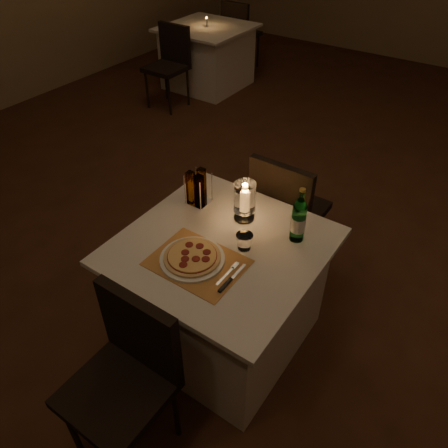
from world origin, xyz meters
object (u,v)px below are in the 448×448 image
Objects in this scene: plate at (192,259)px; water_bottle at (299,220)px; neighbor_table_left at (207,57)px; chair_near at (128,367)px; chair_far at (285,205)px; main_table at (222,292)px; tumbler at (244,242)px; pizza at (192,256)px; hurricane_candle at (245,198)px.

water_bottle reaches higher than plate.
neighbor_table_left is at bearing 133.08° from water_bottle.
chair_near is 1.43m from chair_far.
neighbor_table_left is (-2.43, 3.17, 0.00)m from main_table.
water_bottle is 4.02m from neighbor_table_left.
water_bottle reaches higher than neighbor_table_left.
neighbor_table_left is (-2.38, 3.35, -0.38)m from plate.
tumbler is at bearing 81.72° from chair_near.
plate is at bearing -133.92° from pizza.
chair_near is 2.88× the size of water_bottle.
chair_far reaches higher than main_table.
hurricane_candle is at bearing 91.30° from chair_near.
hurricane_candle reaches higher than pizza.
neighbor_table_left is at bearing 125.43° from pizza.
hurricane_candle is at bearing 122.68° from tumbler.
pizza is at bearing -105.48° from main_table.
chair_near is 0.58m from pizza.
hurricane_candle is at bearing 95.06° from main_table.
chair_far is 3.21× the size of pizza.
hurricane_candle is at bearing 86.23° from pizza.
plate reaches higher than neighbor_table_left.
hurricane_candle is 0.23× the size of neighbor_table_left.
chair_far is at bearing 87.34° from hurricane_candle.
hurricane_candle is at bearing 86.21° from plate.
main_table is at bearing 90.00° from chair_near.
hurricane_candle is (-0.02, 0.96, 0.32)m from chair_near.
chair_near is (0.00, -0.71, 0.18)m from main_table.
hurricane_candle is (0.03, 0.43, 0.12)m from plate.
main_table is 0.56m from hurricane_candle.
hurricane_candle reaches higher than chair_far.
chair_far is at bearing 90.00° from main_table.
plate reaches higher than main_table.
pizza is 0.90× the size of water_bottle.
chair_far is 2.81× the size of plate.
pizza is at bearing -128.21° from water_bottle.
chair_far is 0.72m from tumbler.
neighbor_table_left is at bearing 122.06° from chair_near.
hurricane_candle reaches higher than plate.
chair_far is 3.95× the size of hurricane_candle.
pizza is at bearing -125.92° from tumbler.
main_table is at bearing -84.94° from hurricane_candle.
water_bottle is (0.34, 0.43, 0.10)m from pizza.
neighbor_table_left is at bearing 129.52° from hurricane_candle.
plate is at bearing -128.21° from water_bottle.
tumbler reaches higher than plate.
tumbler reaches higher than neighbor_table_left.
plate is (-0.05, -0.89, 0.20)m from chair_far.
pizza is at bearing -93.19° from chair_far.
water_bottle is (0.18, 0.21, 0.08)m from tumbler.
water_bottle is at bearing 41.08° from main_table.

